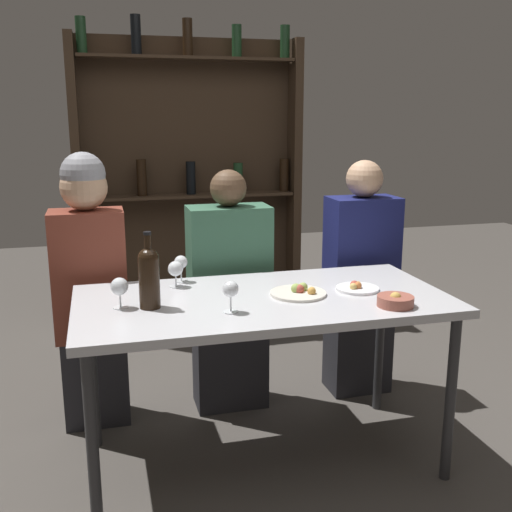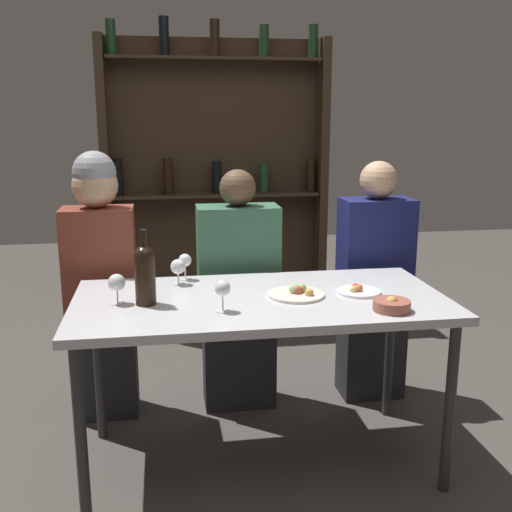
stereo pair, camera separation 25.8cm
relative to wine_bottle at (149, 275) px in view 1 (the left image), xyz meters
name	(u,v)px [view 1 (the left image)]	position (x,y,z in m)	size (l,w,h in m)	color
ground_plane	(263,460)	(0.47, 0.02, -0.90)	(10.00, 10.00, 0.00)	#47423D
dining_table	(263,311)	(0.47, 0.02, -0.20)	(1.55, 0.77, 0.77)	silver
wine_rack_wall	(190,175)	(0.47, 2.00, 0.19)	(1.61, 0.21, 2.16)	#38281C
wine_bottle	(149,275)	(0.00, 0.00, 0.00)	(0.08, 0.08, 0.31)	black
wine_glass_0	(231,290)	(0.30, -0.14, -0.05)	(0.06, 0.06, 0.13)	silver
wine_glass_1	(120,287)	(-0.11, 0.02, -0.05)	(0.07, 0.07, 0.12)	silver
wine_glass_2	(181,263)	(0.17, 0.35, -0.05)	(0.06, 0.06, 0.12)	silver
wine_glass_3	(176,269)	(0.14, 0.27, -0.06)	(0.07, 0.07, 0.12)	silver
food_plate_0	(299,292)	(0.63, 0.02, -0.12)	(0.24, 0.24, 0.05)	silver
food_plate_1	(357,288)	(0.89, 0.02, -0.12)	(0.19, 0.19, 0.04)	white
snack_bowl	(395,301)	(0.95, -0.23, -0.11)	(0.15, 0.15, 0.06)	#995142
seated_person_left	(91,291)	(-0.24, 0.60, -0.22)	(0.35, 0.22, 1.35)	#26262B
seated_person_center	(229,299)	(0.45, 0.60, -0.32)	(0.41, 0.22, 1.25)	#26262B
seated_person_right	(360,285)	(1.18, 0.60, -0.29)	(0.37, 0.22, 1.28)	#26262B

